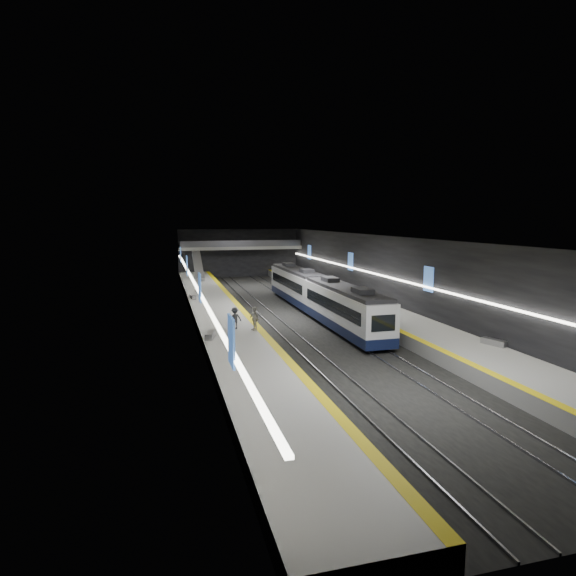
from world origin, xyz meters
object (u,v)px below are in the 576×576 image
object	(u,v)px
bench_right_near	(494,342)
bench_right_far	(315,278)
escalator	(198,266)
bench_left_near	(210,335)
passenger_right_a	(345,294)
train	(317,294)
bench_left_far	(193,297)
passenger_left_a	(254,319)
passenger_left_b	(235,318)

from	to	relation	value
bench_right_near	bench_right_far	distance (m)	38.02
escalator	bench_right_far	world-z (taller)	escalator
bench_left_near	bench_right_far	world-z (taller)	bench_left_near
escalator	passenger_right_a	distance (m)	28.29
train	bench_right_far	bearing A→B (deg)	72.62
bench_left_near	bench_right_near	size ratio (longest dim) A/B	1.06
bench_left_near	bench_left_far	distance (m)	18.10
bench_left_near	train	bearing A→B (deg)	56.42
bench_right_near	bench_left_near	bearing A→B (deg)	140.18
train	bench_left_near	size ratio (longest dim) A/B	15.85
passenger_right_a	passenger_left_a	distance (m)	14.98
escalator	bench_left_near	distance (m)	36.30
passenger_right_a	passenger_left_b	xyz separation A→B (m)	(-12.90, -8.90, -0.11)
bench_left_near	passenger_right_a	bearing A→B (deg)	50.90
bench_right_near	escalator	bearing A→B (deg)	92.50
passenger_right_a	bench_left_far	bearing A→B (deg)	40.76
passenger_left_a	passenger_left_b	xyz separation A→B (m)	(-1.44, 0.74, -0.06)
bench_left_near	bench_left_far	xyz separation A→B (m)	(-0.09, 18.10, -0.03)
bench_left_near	passenger_right_a	size ratio (longest dim) A/B	0.96
bench_right_far	bench_right_near	bearing A→B (deg)	-67.81
train	escalator	bearing A→B (deg)	111.45
escalator	bench_left_far	bearing A→B (deg)	-96.30
bench_left_far	passenger_left_a	xyz separation A→B (m)	(3.72, -16.54, 0.73)
bench_right_near	passenger_left_b	xyz separation A→B (m)	(-16.72, 9.54, 0.66)
bench_left_near	bench_left_far	bearing A→B (deg)	104.61
bench_left_near	passenger_left_a	bearing A→B (deg)	37.58
escalator	bench_left_near	size ratio (longest dim) A/B	4.22
bench_right_far	passenger_left_b	xyz separation A→B (m)	(-15.99, -28.47, 0.66)
train	passenger_left_a	xyz separation A→B (m)	(-8.28, -9.20, -0.26)
train	bench_left_far	size ratio (longest dim) A/B	18.35
bench_left_far	passenger_right_a	size ratio (longest dim) A/B	0.83
escalator	bench_right_far	xyz separation A→B (m)	(16.27, -5.44, -1.68)
escalator	passenger_left_b	size ratio (longest dim) A/B	4.55
escalator	passenger_left_b	distance (m)	33.93
escalator	passenger_left_a	bearing A→B (deg)	-87.15
passenger_right_a	passenger_left_a	size ratio (longest dim) A/B	1.06
train	bench_right_near	size ratio (longest dim) A/B	16.75
escalator	bench_left_near	xyz separation A→B (m)	(-1.91, -36.21, -1.67)
passenger_left_b	passenger_left_a	bearing A→B (deg)	136.45
train	escalator	xyz separation A→B (m)	(-10.00, 25.46, 0.70)
bench_right_far	passenger_left_a	size ratio (longest dim) A/B	0.95
bench_left_far	passenger_left_b	xyz separation A→B (m)	(2.28, -15.79, 0.68)
train	passenger_left_a	bearing A→B (deg)	-131.99
train	passenger_right_a	distance (m)	3.22
train	passenger_left_b	world-z (taller)	train
bench_left_far	bench_left_near	bearing A→B (deg)	-97.13
passenger_left_b	train	bearing A→B (deg)	-155.31
bench_left_near	bench_right_far	size ratio (longest dim) A/B	1.07
passenger_right_a	passenger_left_b	distance (m)	15.67
train	passenger_left_b	xyz separation A→B (m)	(-9.72, -8.45, -0.32)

